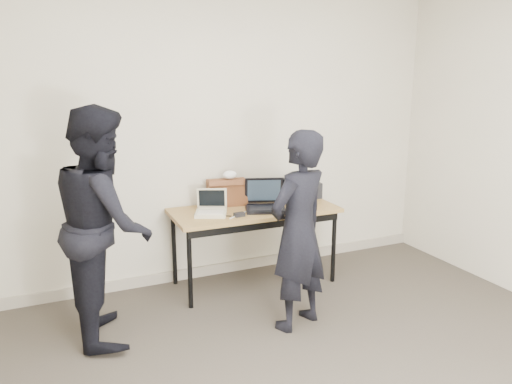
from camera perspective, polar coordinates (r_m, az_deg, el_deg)
room at (r=2.67m, az=12.17°, el=0.75°), size 4.60×4.60×2.80m
desk at (r=4.53m, az=-0.14°, el=-2.66°), size 1.51×0.68×0.72m
laptop_beige at (r=4.35m, az=-5.15°, el=-2.01°), size 0.35×0.34×0.21m
laptop_center at (r=4.50m, az=1.03°, el=-1.18°), size 0.44×0.44×0.27m
laptop_right at (r=4.80m, az=3.83°, el=-0.41°), size 0.40×0.40×0.22m
leather_satchel at (r=4.62m, az=-3.33°, el=0.03°), size 0.38×0.23×0.25m
tissue at (r=4.60m, az=-3.02°, el=1.97°), size 0.15×0.12×0.08m
equipment_box at (r=4.94m, az=5.65°, el=0.26°), size 0.28×0.24×0.15m
power_brick at (r=4.28m, az=-1.92°, el=-2.60°), size 0.09×0.06×0.03m
cables at (r=4.54m, az=0.38°, el=-1.81°), size 1.14×0.48×0.01m
person_typist at (r=3.76m, az=4.86°, el=-4.50°), size 0.65×0.55×1.53m
person_observer at (r=3.78m, az=-16.97°, el=-3.50°), size 0.70×0.87×1.71m
baseboard at (r=4.97m, az=-4.06°, el=-8.68°), size 4.50×0.03×0.10m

